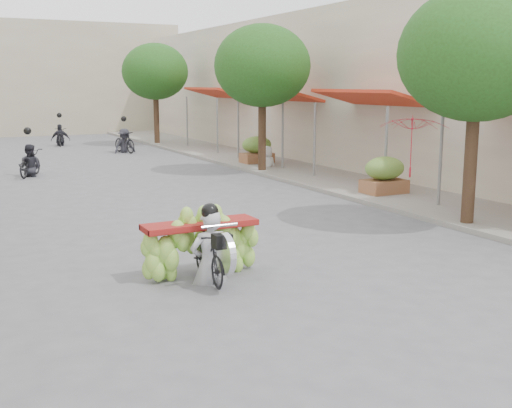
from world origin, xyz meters
name	(u,v)px	position (x,y,z in m)	size (l,w,h in m)	color
ground	(385,328)	(0.00, 0.00, 0.00)	(120.00, 120.00, 0.00)	#5D5C62
sidewalk_right	(287,166)	(7.00, 15.00, 0.06)	(4.00, 60.00, 0.12)	gray
shophouse_row_right	(409,88)	(11.99, 14.00, 3.00)	(9.77, 40.00, 6.00)	#BFB49E
far_building	(16,79)	(0.00, 38.00, 3.50)	(20.00, 6.00, 7.00)	tan
street_tree_near	(477,55)	(5.40, 4.00, 3.78)	(3.40, 3.40, 5.25)	#3A2719
street_tree_mid	(262,66)	(5.40, 14.00, 3.78)	(3.40, 3.40, 5.25)	#3A2719
street_tree_far	(155,72)	(5.40, 26.00, 3.78)	(3.40, 3.40, 5.25)	#3A2719
produce_crate_mid	(385,172)	(6.20, 8.00, 0.71)	(1.20, 0.88, 1.16)	brown
produce_crate_far	(257,148)	(6.20, 16.00, 0.71)	(1.20, 0.88, 1.16)	brown
banana_motorbike	(205,235)	(-1.30, 3.06, 0.74)	(2.20, 1.74, 2.22)	black
market_umbrella	(414,115)	(5.77, 6.36, 2.40)	(1.90, 1.90, 1.60)	red
pedestrian	(267,146)	(6.06, 14.84, 0.88)	(0.80, 0.52, 1.53)	silver
bg_motorbike_a	(29,155)	(-2.20, 16.91, 0.74)	(1.32, 1.74, 1.95)	black
bg_motorbike_b	(124,135)	(2.85, 23.05, 0.84)	(1.16, 1.83, 1.95)	black
bg_motorbike_c	(60,130)	(0.81, 27.93, 0.81)	(1.07, 1.66, 1.95)	black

